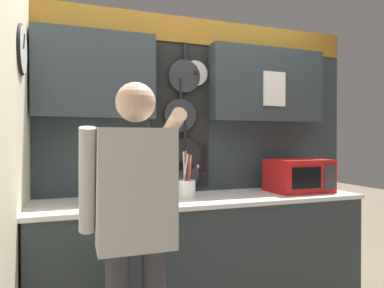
{
  "coord_description": "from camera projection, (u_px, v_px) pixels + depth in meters",
  "views": [
    {
      "loc": [
        -0.92,
        -2.36,
        1.33
      ],
      "look_at": [
        -0.03,
        0.2,
        1.3
      ],
      "focal_mm": 32.0,
      "sensor_mm": 36.0,
      "label": 1
    }
  ],
  "objects": [
    {
      "name": "base_cabinet_counter",
      "position": [
        204.0,
        259.0,
        2.54
      ],
      "size": [
        2.41,
        0.63,
        0.91
      ],
      "color": "#2D383D",
      "rests_on": "ground_plane"
    },
    {
      "name": "back_wall_unit",
      "position": [
        193.0,
        126.0,
        2.79
      ],
      "size": [
        2.98,
        0.22,
        2.34
      ],
      "color": "#2D383D",
      "rests_on": "ground_plane"
    },
    {
      "name": "side_wall",
      "position": [
        10.0,
        170.0,
        1.75
      ],
      "size": [
        0.07,
        1.6,
        2.34
      ],
      "color": "beige",
      "rests_on": "ground_plane"
    },
    {
      "name": "microwave",
      "position": [
        298.0,
        176.0,
        2.8
      ],
      "size": [
        0.47,
        0.35,
        0.26
      ],
      "color": "red",
      "rests_on": "base_cabinet_counter"
    },
    {
      "name": "knife_block",
      "position": [
        93.0,
        189.0,
        2.26
      ],
      "size": [
        0.12,
        0.16,
        0.26
      ],
      "color": "brown",
      "rests_on": "base_cabinet_counter"
    },
    {
      "name": "utensil_crock",
      "position": [
        187.0,
        187.0,
        2.48
      ],
      "size": [
        0.13,
        0.13,
        0.35
      ],
      "color": "white",
      "rests_on": "base_cabinet_counter"
    },
    {
      "name": "person",
      "position": [
        135.0,
        214.0,
        1.71
      ],
      "size": [
        0.54,
        0.62,
        1.62
      ],
      "color": "#383842",
      "rests_on": "ground_plane"
    }
  ]
}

